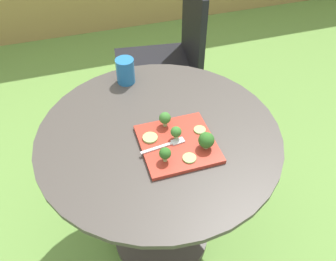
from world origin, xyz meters
name	(u,v)px	position (x,y,z in m)	size (l,w,h in m)	color
ground_plane	(161,236)	(0.00, 0.00, 0.00)	(12.00, 12.00, 0.00)	#669342
patio_table	(160,181)	(0.00, 0.00, 0.44)	(0.85, 0.85, 0.71)	#423D38
patio_chair	(172,52)	(0.30, 0.76, 0.53)	(0.49, 0.49, 0.90)	black
salad_plate	(178,144)	(0.04, -0.08, 0.71)	(0.24, 0.24, 0.01)	#AD3323
drinking_glass	(125,72)	(-0.04, 0.33, 0.75)	(0.07, 0.07, 0.10)	#236BA8
fork	(167,145)	(0.01, -0.08, 0.72)	(0.15, 0.04, 0.00)	silver
broccoli_floret_0	(165,154)	(-0.02, -0.14, 0.75)	(0.04, 0.04, 0.05)	#99B770
broccoli_floret_1	(176,132)	(0.04, -0.06, 0.75)	(0.04, 0.04, 0.05)	#99B770
broccoli_floret_2	(206,140)	(0.12, -0.12, 0.75)	(0.05, 0.05, 0.06)	#99B770
broccoli_floret_3	(165,118)	(0.03, 0.02, 0.75)	(0.04, 0.04, 0.06)	#99B770
cucumber_slice_0	(189,158)	(0.06, -0.16, 0.72)	(0.04, 0.04, 0.01)	#8EB766
cucumber_slice_1	(150,138)	(-0.04, -0.03, 0.72)	(0.05, 0.05, 0.01)	#8EB766
cucumber_slice_2	(200,130)	(0.13, -0.04, 0.72)	(0.04, 0.04, 0.01)	#8EB766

